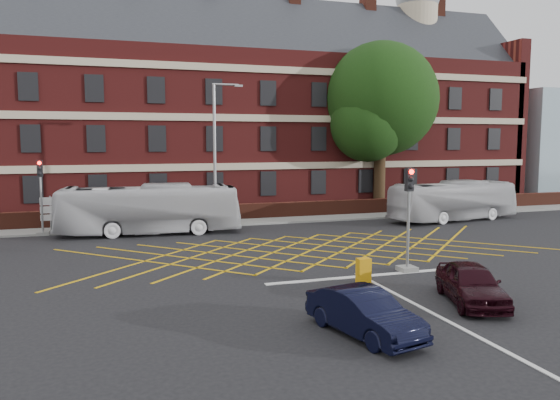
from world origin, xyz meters
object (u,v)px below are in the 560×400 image
object	(u,v)px
deciduous_tree	(380,107)
utility_cabinet	(364,271)
car_navy	(364,313)
car_maroon	(471,283)
traffic_light_far	(42,204)
traffic_light_near	(408,229)
direction_signs	(50,210)
bus_left	(149,209)
street_lamp	(216,180)
bus_right	(453,201)

from	to	relation	value
deciduous_tree	utility_cabinet	world-z (taller)	deciduous_tree
car_navy	car_maroon	distance (m)	4.99
car_navy	traffic_light_far	distance (m)	22.65
car_maroon	traffic_light_near	size ratio (longest dim) A/B	0.93
car_maroon	direction_signs	world-z (taller)	direction_signs
bus_left	deciduous_tree	xyz separation A→B (m)	(18.12, 6.25, 6.51)
direction_signs	deciduous_tree	bearing A→B (deg)	10.58
car_maroon	utility_cabinet	xyz separation A→B (m)	(-2.22, 3.43, -0.20)
direction_signs	utility_cabinet	world-z (taller)	direction_signs
traffic_light_near	street_lamp	xyz separation A→B (m)	(-5.31, 13.16, 1.24)
street_lamp	traffic_light_near	bearing A→B (deg)	-68.01
deciduous_tree	car_maroon	bearing A→B (deg)	-111.32
traffic_light_far	bus_left	bearing A→B (deg)	-14.65
deciduous_tree	utility_cabinet	xyz separation A→B (m)	(-11.34, -19.94, -7.47)
deciduous_tree	direction_signs	world-z (taller)	deciduous_tree
bus_right	deciduous_tree	size ratio (longest dim) A/B	0.74
car_navy	deciduous_tree	bearing A→B (deg)	47.59
bus_right	direction_signs	size ratio (longest dim) A/B	4.34
bus_right	deciduous_tree	world-z (taller)	deciduous_tree
bus_right	direction_signs	xyz separation A→B (m)	(-25.31, 2.77, 0.05)
car_maroon	traffic_light_near	bearing A→B (deg)	104.52
bus_right	car_navy	world-z (taller)	bus_right
bus_right	car_maroon	distance (m)	19.52
car_navy	utility_cabinet	xyz separation A→B (m)	(2.52, 5.02, -0.16)
utility_cabinet	bus_left	bearing A→B (deg)	116.36
bus_left	direction_signs	distance (m)	5.73
street_lamp	utility_cabinet	bearing A→B (deg)	-79.15
traffic_light_far	direction_signs	size ratio (longest dim) A/B	1.94
bus_right	car_maroon	size ratio (longest dim) A/B	2.41
deciduous_tree	street_lamp	world-z (taller)	deciduous_tree
bus_left	deciduous_tree	size ratio (longest dim) A/B	0.80
bus_left	deciduous_tree	bearing A→B (deg)	-65.96
deciduous_tree	street_lamp	size ratio (longest dim) A/B	1.48
car_navy	street_lamp	bearing A→B (deg)	77.28
bus_right	car_navy	xyz separation A→B (m)	(-15.62, -17.79, -0.70)
street_lamp	car_navy	bearing A→B (deg)	-89.34
traffic_light_near	utility_cabinet	bearing A→B (deg)	-156.18
bus_left	traffic_light_near	world-z (taller)	traffic_light_near
traffic_light_near	traffic_light_far	distance (m)	20.72
bus_right	traffic_light_near	size ratio (longest dim) A/B	2.24
traffic_light_far	utility_cabinet	distance (m)	19.81
car_maroon	traffic_light_near	world-z (taller)	traffic_light_near
car_maroon	direction_signs	distance (m)	23.84
traffic_light_near	bus_left	bearing A→B (deg)	126.71
car_maroon	street_lamp	distance (m)	18.55
car_maroon	traffic_light_far	bearing A→B (deg)	147.53
traffic_light_near	utility_cabinet	world-z (taller)	traffic_light_near
car_maroon	direction_signs	bearing A→B (deg)	146.24
traffic_light_near	street_lamp	world-z (taller)	street_lamp
traffic_light_near	street_lamp	bearing A→B (deg)	111.99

